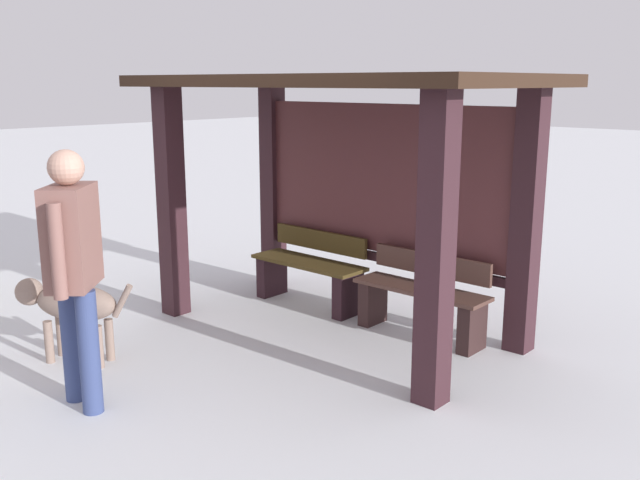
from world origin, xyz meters
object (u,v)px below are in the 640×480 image
object	(u,v)px
bench_center_inside	(422,298)
dog	(70,304)
person_walking	(73,259)
bench_left_inside	(310,272)
bus_shelter	(347,141)

from	to	relation	value
bench_center_inside	dog	xyz separation A→B (m)	(-1.77, -2.36, 0.13)
bench_center_inside	person_walking	size ratio (longest dim) A/B	0.70
bench_left_inside	dog	world-z (taller)	bench_left_inside
bus_shelter	bench_center_inside	world-z (taller)	bus_shelter
bus_shelter	dog	xyz separation A→B (m)	(-1.10, -2.12, -1.23)
bus_shelter	person_walking	distance (m)	2.59
person_walking	dog	size ratio (longest dim) A/B	1.91
bench_left_inside	bench_center_inside	xyz separation A→B (m)	(1.34, -0.00, 0.00)
bus_shelter	dog	distance (m)	2.68
bench_left_inside	dog	distance (m)	2.40
bench_left_inside	person_walking	world-z (taller)	person_walking
person_walking	bench_center_inside	bearing A→B (deg)	70.40
bench_left_inside	bench_center_inside	bearing A→B (deg)	-0.02
dog	bench_center_inside	bearing A→B (deg)	53.07
bus_shelter	bench_left_inside	size ratio (longest dim) A/B	2.84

